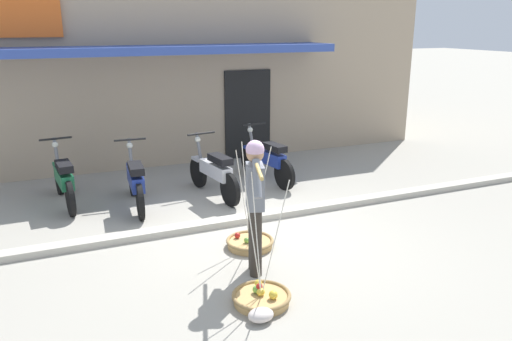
# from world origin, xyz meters

# --- Properties ---
(ground_plane) EXTENTS (90.00, 90.00, 0.00)m
(ground_plane) POSITION_xyz_m (0.00, 0.00, 0.00)
(ground_plane) COLOR #9E998C
(sidewalk_curb) EXTENTS (20.00, 0.24, 0.10)m
(sidewalk_curb) POSITION_xyz_m (0.00, 0.70, 0.05)
(sidewalk_curb) COLOR #BAB4A5
(sidewalk_curb) RESTS_ON ground
(fruit_vendor) EXTENTS (0.48, 1.41, 1.70)m
(fruit_vendor) POSITION_xyz_m (-0.49, -0.89, 0.98)
(fruit_vendor) COLOR #2D2823
(fruit_vendor) RESTS_ON ground
(fruit_basket_left_side) EXTENTS (0.67, 0.67, 1.45)m
(fruit_basket_left_side) POSITION_xyz_m (-0.71, -1.59, 0.08)
(fruit_basket_left_side) COLOR tan
(fruit_basket_left_side) RESTS_ON ground
(fruit_basket_right_side) EXTENTS (0.67, 0.67, 1.45)m
(fruit_basket_right_side) POSITION_xyz_m (-0.27, -0.19, 0.07)
(fruit_basket_right_side) COLOR tan
(fruit_basket_right_side) RESTS_ON ground
(motorcycle_nearest_shop) EXTENTS (0.54, 1.82, 1.09)m
(motorcycle_nearest_shop) POSITION_xyz_m (-2.54, 2.61, 0.45)
(motorcycle_nearest_shop) COLOR black
(motorcycle_nearest_shop) RESTS_ON ground
(motorcycle_second_in_row) EXTENTS (0.54, 1.82, 1.09)m
(motorcycle_second_in_row) POSITION_xyz_m (-1.44, 2.03, 0.45)
(motorcycle_second_in_row) COLOR black
(motorcycle_second_in_row) RESTS_ON ground
(motorcycle_third_in_row) EXTENTS (0.54, 1.81, 1.09)m
(motorcycle_third_in_row) POSITION_xyz_m (-0.05, 2.03, 0.45)
(motorcycle_third_in_row) COLOR black
(motorcycle_third_in_row) RESTS_ON ground
(motorcycle_end_of_row) EXTENTS (0.54, 1.81, 1.09)m
(motorcycle_end_of_row) POSITION_xyz_m (1.18, 2.46, 0.45)
(motorcycle_end_of_row) COLOR black
(motorcycle_end_of_row) RESTS_ON ground
(storefront_building) EXTENTS (13.00, 6.00, 4.20)m
(storefront_building) POSITION_xyz_m (-0.40, 6.88, 2.10)
(storefront_building) COLOR tan
(storefront_building) RESTS_ON ground
(plastic_litter_bag) EXTENTS (0.28, 0.22, 0.14)m
(plastic_litter_bag) POSITION_xyz_m (-0.85, -1.92, 0.07)
(plastic_litter_bag) COLOR silver
(plastic_litter_bag) RESTS_ON ground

